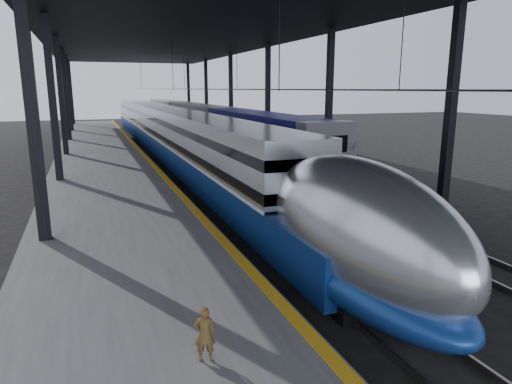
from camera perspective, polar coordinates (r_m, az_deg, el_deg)
ground at (r=12.12m, az=3.22°, el=-14.41°), size 160.00×160.00×0.00m
platform at (r=30.29m, az=-18.47°, el=2.57°), size 6.00×80.00×1.00m
yellow_strip at (r=30.42m, az=-13.26°, el=3.89°), size 0.30×80.00×0.01m
rails at (r=31.62m, az=-3.79°, el=2.84°), size 6.52×80.00×0.16m
canopy at (r=30.72m, az=-8.98°, el=19.35°), size 18.00×75.00×9.47m
tgv_train at (r=37.96m, az=-10.71°, el=7.03°), size 2.78×65.20×3.98m
second_train at (r=48.56m, az=-6.87°, el=8.53°), size 2.85×56.05×3.93m
child at (r=8.10m, az=-6.46°, el=-17.22°), size 0.41×0.31×0.99m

